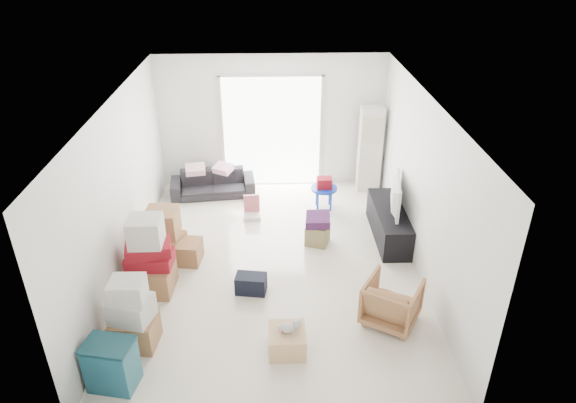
% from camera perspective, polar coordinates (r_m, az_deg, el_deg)
% --- Properties ---
extents(room_shell, '(4.98, 6.48, 3.18)m').
position_cam_1_polar(room_shell, '(7.62, -1.71, 1.29)').
color(room_shell, white).
rests_on(room_shell, ground).
extents(sliding_door, '(2.10, 0.04, 2.33)m').
position_cam_1_polar(sliding_door, '(10.40, -1.81, 8.23)').
color(sliding_door, white).
rests_on(sliding_door, room_shell).
extents(ac_tower, '(0.45, 0.30, 1.75)m').
position_cam_1_polar(ac_tower, '(10.41, 9.08, 5.73)').
color(ac_tower, beige).
rests_on(ac_tower, room_shell).
extents(tv_console, '(0.49, 1.63, 0.54)m').
position_cam_1_polar(tv_console, '(9.06, 11.12, -2.36)').
color(tv_console, black).
rests_on(tv_console, room_shell).
extents(television, '(0.74, 1.07, 0.13)m').
position_cam_1_polar(television, '(8.89, 11.32, -0.50)').
color(television, black).
rests_on(television, tv_console).
extents(sofa, '(1.70, 0.67, 0.65)m').
position_cam_1_polar(sofa, '(10.38, -8.39, 2.39)').
color(sofa, '#2B2B31').
rests_on(sofa, room_shell).
extents(pillow_left, '(0.47, 0.40, 0.13)m').
position_cam_1_polar(pillow_left, '(10.24, -10.33, 4.25)').
color(pillow_left, '#F6B3C4').
rests_on(pillow_left, sofa).
extents(pillow_right, '(0.49, 0.46, 0.13)m').
position_cam_1_polar(pillow_right, '(10.20, -7.27, 4.39)').
color(pillow_right, '#F6B3C4').
rests_on(pillow_right, sofa).
extents(armchair, '(0.93, 0.91, 0.71)m').
position_cam_1_polar(armchair, '(7.19, 11.48, -10.67)').
color(armchair, '#9E6E46').
rests_on(armchair, room_shell).
extents(storage_bins, '(0.62, 0.49, 0.64)m').
position_cam_1_polar(storage_bins, '(6.57, -19.01, -16.75)').
color(storage_bins, '#185468').
rests_on(storage_bins, room_shell).
extents(box_stack_a, '(0.60, 0.54, 1.01)m').
position_cam_1_polar(box_stack_a, '(6.93, -16.91, -12.12)').
color(box_stack_a, '#8A5E3E').
rests_on(box_stack_a, room_shell).
extents(box_stack_b, '(0.70, 0.63, 1.23)m').
position_cam_1_polar(box_stack_b, '(7.76, -15.09, -6.27)').
color(box_stack_b, '#8A5E3E').
rests_on(box_stack_b, room_shell).
extents(box_stack_c, '(0.71, 0.65, 0.86)m').
position_cam_1_polar(box_stack_c, '(8.53, -13.63, -3.56)').
color(box_stack_c, '#8A5E3E').
rests_on(box_stack_c, room_shell).
extents(loose_box, '(0.48, 0.48, 0.36)m').
position_cam_1_polar(loose_box, '(8.46, -11.12, -5.48)').
color(loose_box, '#8A5E3E').
rests_on(loose_box, room_shell).
extents(duffel_bag, '(0.48, 0.33, 0.29)m').
position_cam_1_polar(duffel_bag, '(7.70, -4.13, -9.10)').
color(duffel_bag, black).
rests_on(duffel_bag, room_shell).
extents(ottoman, '(0.46, 0.46, 0.36)m').
position_cam_1_polar(ottoman, '(8.77, 3.30, -3.61)').
color(ottoman, olive).
rests_on(ottoman, room_shell).
extents(blanket, '(0.44, 0.44, 0.14)m').
position_cam_1_polar(blanket, '(8.64, 3.34, -2.20)').
color(blanket, '#441F4E').
rests_on(blanket, ottoman).
extents(kids_table, '(0.50, 0.50, 0.63)m').
position_cam_1_polar(kids_table, '(9.75, 4.04, 1.65)').
color(kids_table, '#0D2CB1').
rests_on(kids_table, room_shell).
extents(toy_walker, '(0.33, 0.30, 0.42)m').
position_cam_1_polar(toy_walker, '(9.58, -4.04, -1.10)').
color(toy_walker, silver).
rests_on(toy_walker, room_shell).
extents(wood_crate, '(0.48, 0.48, 0.31)m').
position_cam_1_polar(wood_crate, '(6.75, -0.12, -15.23)').
color(wood_crate, '#D6AF7B').
rests_on(wood_crate, room_shell).
extents(plush_bunny, '(0.30, 0.17, 0.15)m').
position_cam_1_polar(plush_bunny, '(6.61, 0.18, -13.75)').
color(plush_bunny, '#B2ADA8').
rests_on(plush_bunny, wood_crate).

